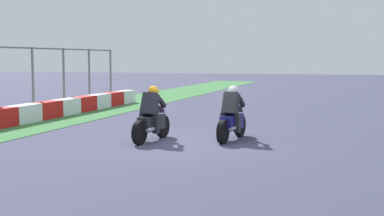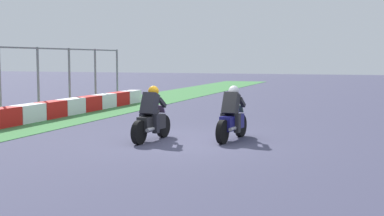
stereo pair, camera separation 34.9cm
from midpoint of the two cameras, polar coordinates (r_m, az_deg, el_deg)
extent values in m
plane|color=#3F3F58|center=(14.17, -1.16, -3.69)|extent=(120.00, 120.00, 0.00)
cube|color=white|center=(19.06, -18.48, -0.63)|extent=(1.35, 0.60, 0.64)
cube|color=red|center=(20.19, -16.19, -0.24)|extent=(1.35, 0.60, 0.64)
cube|color=white|center=(21.34, -14.14, 0.11)|extent=(1.35, 0.60, 0.64)
cube|color=red|center=(22.51, -12.30, 0.43)|extent=(1.35, 0.60, 0.64)
cube|color=white|center=(23.71, -10.65, 0.71)|extent=(1.35, 0.60, 0.64)
cube|color=red|center=(24.92, -9.16, 0.97)|extent=(1.35, 0.60, 0.64)
cube|color=white|center=(26.16, -7.80, 1.20)|extent=(1.35, 0.60, 0.64)
cylinder|color=slate|center=(21.86, -17.52, 2.87)|extent=(0.10, 0.10, 2.71)
cylinder|color=slate|center=(23.78, -14.32, 3.15)|extent=(0.10, 0.10, 2.71)
cylinder|color=slate|center=(25.77, -11.61, 3.38)|extent=(0.10, 0.10, 2.71)
cylinder|color=slate|center=(27.81, -9.28, 3.57)|extent=(0.10, 0.10, 2.71)
cylinder|color=black|center=(15.07, 4.64, -1.93)|extent=(0.65, 0.21, 0.64)
cylinder|color=black|center=(13.77, 2.70, -2.63)|extent=(0.65, 0.21, 0.64)
cube|color=navy|center=(14.39, 3.72, -1.55)|extent=(1.13, 0.44, 0.40)
ellipsoid|color=navy|center=(14.45, 3.86, -0.33)|extent=(0.51, 0.35, 0.24)
cube|color=red|center=(13.91, 2.99, -1.71)|extent=(0.08, 0.17, 0.08)
cylinder|color=#A5A5AD|center=(14.03, 3.83, -2.28)|extent=(0.43, 0.15, 0.10)
cube|color=#272729|center=(14.24, 3.59, 0.48)|extent=(0.53, 0.45, 0.66)
sphere|color=silver|center=(14.42, 3.91, 1.89)|extent=(0.33, 0.33, 0.30)
cube|color=#566E59|center=(14.82, 4.40, -0.03)|extent=(0.18, 0.28, 0.23)
cube|color=#272729|center=(14.35, 2.80, -1.57)|extent=(0.19, 0.16, 0.52)
cube|color=#272729|center=(14.21, 4.31, -1.65)|extent=(0.19, 0.16, 0.52)
cube|color=#272729|center=(14.66, 3.45, 0.70)|extent=(0.39, 0.14, 0.31)
cube|color=#272729|center=(14.54, 4.78, 0.65)|extent=(0.39, 0.14, 0.31)
cylinder|color=black|center=(14.90, -3.91, -2.01)|extent=(0.65, 0.19, 0.64)
cylinder|color=black|center=(13.67, -6.52, -2.72)|extent=(0.65, 0.19, 0.64)
cube|color=black|center=(14.25, -5.16, -1.63)|extent=(1.12, 0.41, 0.40)
ellipsoid|color=black|center=(14.31, -4.99, -0.40)|extent=(0.50, 0.34, 0.24)
cube|color=red|center=(13.81, -6.14, -1.79)|extent=(0.07, 0.16, 0.08)
cylinder|color=#A5A5AD|center=(13.89, -5.24, -2.36)|extent=(0.43, 0.14, 0.10)
cube|color=#232329|center=(14.11, -5.37, 0.42)|extent=(0.52, 0.44, 0.66)
sphere|color=orange|center=(14.28, -4.97, 1.85)|extent=(0.32, 0.32, 0.30)
cube|color=slate|center=(14.66, -4.27, -0.09)|extent=(0.18, 0.27, 0.23)
cube|color=#232329|center=(14.24, -6.10, -1.65)|extent=(0.19, 0.15, 0.52)
cube|color=#232329|center=(14.06, -4.67, -1.73)|extent=(0.19, 0.15, 0.52)
cube|color=#232329|center=(14.53, -5.30, 0.64)|extent=(0.39, 0.13, 0.31)
cube|color=#232329|center=(14.36, -4.03, 0.60)|extent=(0.39, 0.13, 0.31)
camera|label=1|loc=(0.17, -90.70, -0.07)|focal=48.54mm
camera|label=2|loc=(0.17, 89.30, 0.07)|focal=48.54mm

